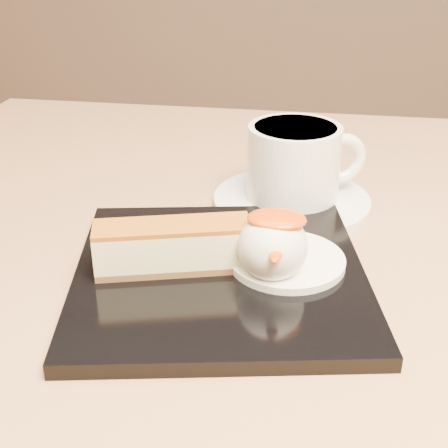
% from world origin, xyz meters
% --- Properties ---
extents(table, '(0.80, 0.80, 0.72)m').
position_xyz_m(table, '(0.00, 0.00, 0.56)').
color(table, black).
rests_on(table, ground).
extents(dessert_plate, '(0.26, 0.26, 0.01)m').
position_xyz_m(dessert_plate, '(-0.00, -0.06, 0.73)').
color(dessert_plate, black).
rests_on(dessert_plate, table).
extents(cheesecake, '(0.12, 0.06, 0.04)m').
position_xyz_m(cheesecake, '(-0.04, -0.06, 0.75)').
color(cheesecake, brown).
rests_on(cheesecake, dessert_plate).
extents(cream_smear, '(0.09, 0.09, 0.01)m').
position_xyz_m(cream_smear, '(0.05, -0.04, 0.73)').
color(cream_smear, white).
rests_on(cream_smear, dessert_plate).
extents(ice_cream_scoop, '(0.05, 0.05, 0.05)m').
position_xyz_m(ice_cream_scoop, '(0.04, -0.06, 0.76)').
color(ice_cream_scoop, white).
rests_on(ice_cream_scoop, cream_smear).
extents(mango_sauce, '(0.04, 0.03, 0.01)m').
position_xyz_m(mango_sauce, '(0.04, -0.06, 0.78)').
color(mango_sauce, '#D84106').
rests_on(mango_sauce, ice_cream_scoop).
extents(mint_sprig, '(0.03, 0.02, 0.00)m').
position_xyz_m(mint_sprig, '(0.02, -0.02, 0.74)').
color(mint_sprig, '#398F2F').
rests_on(mint_sprig, cream_smear).
extents(saucer, '(0.15, 0.15, 0.01)m').
position_xyz_m(saucer, '(0.04, 0.09, 0.72)').
color(saucer, white).
rests_on(saucer, table).
extents(coffee_cup, '(0.11, 0.09, 0.07)m').
position_xyz_m(coffee_cup, '(0.05, 0.09, 0.77)').
color(coffee_cup, white).
rests_on(coffee_cup, saucer).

